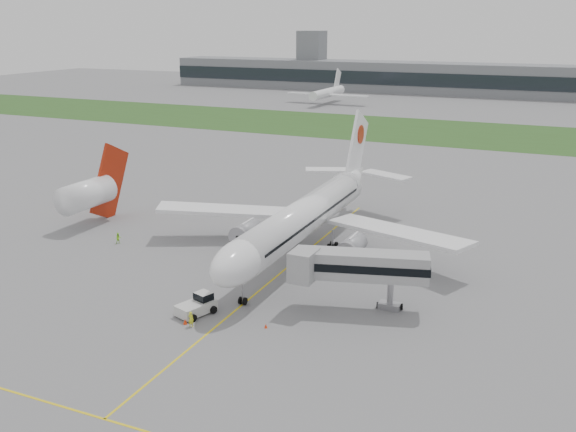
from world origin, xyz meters
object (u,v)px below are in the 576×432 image
at_px(pushback_tug, 198,305).
at_px(ground_crew_near, 191,319).
at_px(airliner, 307,214).
at_px(jet_bridge, 355,266).
at_px(neighbor_aircraft, 90,193).

distance_m(pushback_tug, ground_crew_near, 3.41).
bearing_deg(airliner, ground_crew_near, -95.18).
xyz_separation_m(jet_bridge, ground_crew_near, (-14.89, -11.50, -4.43)).
bearing_deg(pushback_tug, jet_bridge, 46.67).
bearing_deg(jet_bridge, neighbor_aircraft, 149.16).
xyz_separation_m(airliner, jet_bridge, (12.41, -15.79, -0.34)).
relative_size(airliner, jet_bridge, 3.55).
xyz_separation_m(airliner, neighbor_aircraft, (-37.44, -1.84, -0.37)).
distance_m(airliner, neighbor_aircraft, 37.48).
relative_size(airliner, ground_crew_near, 30.22).
distance_m(airliner, pushback_tug, 24.76).
relative_size(ground_crew_near, neighbor_aircraft, 0.11).
height_order(airliner, ground_crew_near, airliner).
bearing_deg(neighbor_aircraft, ground_crew_near, -35.38).
distance_m(jet_bridge, neighbor_aircraft, 51.77).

